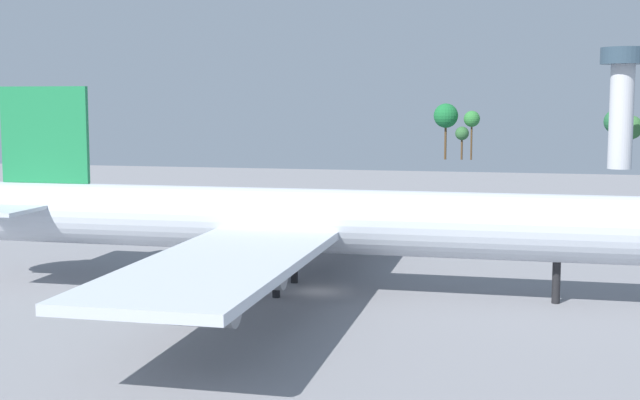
% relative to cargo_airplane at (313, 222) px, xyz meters
% --- Properties ---
extents(ground_plane, '(279.40, 279.40, 0.00)m').
position_rel_cargo_airplane_xyz_m(ground_plane, '(0.61, 0.00, -6.36)').
color(ground_plane, gray).
extents(cargo_airplane, '(69.85, 65.41, 18.58)m').
position_rel_cargo_airplane_xyz_m(cargo_airplane, '(0.00, 0.00, 0.00)').
color(cargo_airplane, silver).
rests_on(cargo_airplane, ground_plane).
extents(maintenance_van, '(4.17, 4.14, 2.53)m').
position_rel_cargo_airplane_xyz_m(maintenance_van, '(31.78, 43.99, -5.13)').
color(maintenance_van, '#333338').
rests_on(maintenance_van, ground_plane).
extents(cargo_loader, '(3.32, 4.92, 2.12)m').
position_rel_cargo_airplane_xyz_m(cargo_loader, '(-25.75, 34.11, -5.28)').
color(cargo_loader, white).
rests_on(cargo_loader, ground_plane).
extents(control_tower, '(11.53, 11.53, 30.98)m').
position_rel_cargo_airplane_xyz_m(control_tower, '(43.74, 158.67, 12.64)').
color(control_tower, silver).
rests_on(control_tower, ground_plane).
extents(tree_line_backdrop, '(67.20, 7.30, 16.77)m').
position_rel_cargo_airplane_xyz_m(tree_line_backdrop, '(28.28, 185.41, 4.81)').
color(tree_line_backdrop, '#51381E').
rests_on(tree_line_backdrop, ground_plane).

